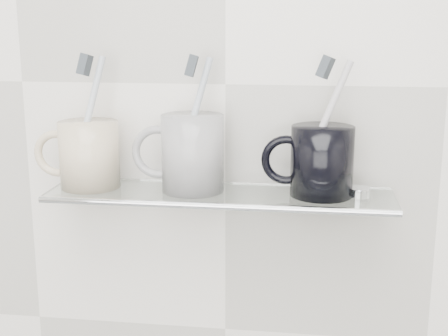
% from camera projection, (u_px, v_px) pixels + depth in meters
% --- Properties ---
extents(wall_back, '(2.50, 0.00, 2.50)m').
position_uv_depth(wall_back, '(225.00, 84.00, 0.93)').
color(wall_back, silver).
rests_on(wall_back, ground).
extents(shelf_glass, '(0.50, 0.12, 0.01)m').
position_uv_depth(shelf_glass, '(220.00, 195.00, 0.90)').
color(shelf_glass, silver).
rests_on(shelf_glass, wall_back).
extents(shelf_rail, '(0.50, 0.01, 0.01)m').
position_uv_depth(shelf_rail, '(214.00, 206.00, 0.85)').
color(shelf_rail, silver).
rests_on(shelf_rail, shelf_glass).
extents(bracket_left, '(0.02, 0.03, 0.02)m').
position_uv_depth(bracket_left, '(92.00, 189.00, 0.98)').
color(bracket_left, silver).
rests_on(bracket_left, wall_back).
extents(bracket_right, '(0.02, 0.03, 0.02)m').
position_uv_depth(bracket_right, '(364.00, 199.00, 0.92)').
color(bracket_right, silver).
rests_on(bracket_right, wall_back).
extents(mug_left, '(0.12, 0.12, 0.10)m').
position_uv_depth(mug_left, '(89.00, 154.00, 0.92)').
color(mug_left, beige).
rests_on(mug_left, shelf_glass).
extents(mug_left_handle, '(0.07, 0.01, 0.07)m').
position_uv_depth(mug_left_handle, '(57.00, 154.00, 0.93)').
color(mug_left_handle, beige).
rests_on(mug_left_handle, mug_left).
extents(toothbrush_left, '(0.05, 0.04, 0.19)m').
position_uv_depth(toothbrush_left, '(88.00, 120.00, 0.91)').
color(toothbrush_left, '#AEBFCC').
rests_on(toothbrush_left, mug_left).
extents(bristles_left, '(0.02, 0.03, 0.04)m').
position_uv_depth(bristles_left, '(85.00, 65.00, 0.89)').
color(bristles_left, '#32383E').
rests_on(bristles_left, toothbrush_left).
extents(mug_center, '(0.10, 0.10, 0.11)m').
position_uv_depth(mug_center, '(193.00, 153.00, 0.90)').
color(mug_center, white).
rests_on(mug_center, shelf_glass).
extents(mug_center_handle, '(0.08, 0.01, 0.08)m').
position_uv_depth(mug_center_handle, '(158.00, 152.00, 0.91)').
color(mug_center_handle, white).
rests_on(mug_center_handle, mug_center).
extents(toothbrush_center, '(0.06, 0.04, 0.19)m').
position_uv_depth(toothbrush_center, '(192.00, 122.00, 0.89)').
color(toothbrush_center, '#A1B3C0').
rests_on(toothbrush_center, mug_center).
extents(bristles_center, '(0.02, 0.03, 0.03)m').
position_uv_depth(bristles_center, '(192.00, 66.00, 0.87)').
color(bristles_center, '#32383E').
rests_on(bristles_center, toothbrush_center).
extents(mug_right, '(0.09, 0.09, 0.10)m').
position_uv_depth(mug_right, '(322.00, 161.00, 0.88)').
color(mug_right, black).
rests_on(mug_right, shelf_glass).
extents(mug_right_handle, '(0.07, 0.01, 0.07)m').
position_uv_depth(mug_right_handle, '(286.00, 160.00, 0.88)').
color(mug_right_handle, black).
rests_on(mug_right_handle, mug_right).
extents(toothbrush_right, '(0.08, 0.02, 0.18)m').
position_uv_depth(toothbrush_right, '(323.00, 125.00, 0.87)').
color(toothbrush_right, beige).
rests_on(toothbrush_right, mug_right).
extents(bristles_right, '(0.03, 0.03, 0.04)m').
position_uv_depth(bristles_right, '(325.00, 67.00, 0.85)').
color(bristles_right, '#32383E').
rests_on(bristles_right, toothbrush_right).
extents(chrome_cap, '(0.03, 0.03, 0.01)m').
position_uv_depth(chrome_cap, '(359.00, 192.00, 0.88)').
color(chrome_cap, silver).
rests_on(chrome_cap, shelf_glass).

